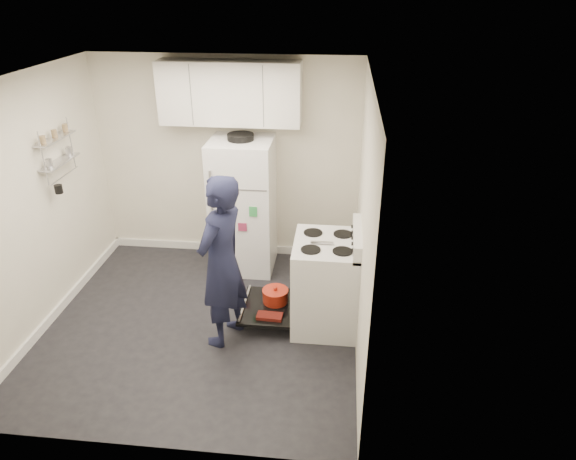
# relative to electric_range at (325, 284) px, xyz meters

# --- Properties ---
(room) EXTENTS (3.21, 3.21, 2.51)m
(room) POSITION_rel_electric_range_xyz_m (-1.29, -0.12, 0.74)
(room) COLOR black
(room) RESTS_ON ground
(electric_range) EXTENTS (0.66, 0.76, 1.10)m
(electric_range) POSITION_rel_electric_range_xyz_m (0.00, 0.00, 0.00)
(electric_range) COLOR silver
(electric_range) RESTS_ON ground
(open_oven_door) EXTENTS (0.55, 0.70, 0.22)m
(open_oven_door) POSITION_rel_electric_range_xyz_m (-0.56, 0.03, -0.28)
(open_oven_door) COLOR black
(open_oven_door) RESTS_ON ground
(refrigerator) EXTENTS (0.72, 0.74, 1.69)m
(refrigerator) POSITION_rel_electric_range_xyz_m (-1.03, 1.10, 0.35)
(refrigerator) COLOR white
(refrigerator) RESTS_ON ground
(upper_cabinets) EXTENTS (1.60, 0.33, 0.70)m
(upper_cabinets) POSITION_rel_electric_range_xyz_m (-1.16, 1.28, 1.63)
(upper_cabinets) COLOR silver
(upper_cabinets) RESTS_ON room
(wall_shelf_rack) EXTENTS (0.14, 0.60, 0.61)m
(wall_shelf_rack) POSITION_rel_electric_range_xyz_m (-2.78, 0.34, 1.21)
(wall_shelf_rack) COLOR #B2B2B7
(wall_shelf_rack) RESTS_ON room
(person) EXTENTS (0.61, 0.74, 1.73)m
(person) POSITION_rel_electric_range_xyz_m (-0.96, -0.35, 0.40)
(person) COLOR #171A34
(person) RESTS_ON ground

